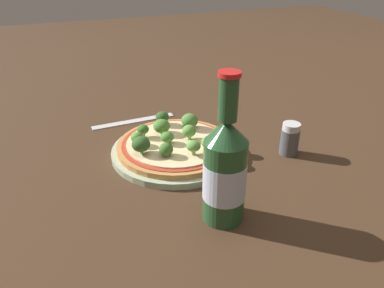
{
  "coord_description": "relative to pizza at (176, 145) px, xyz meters",
  "views": [
    {
      "loc": [
        0.59,
        -0.2,
        0.35
      ],
      "look_at": [
        0.08,
        -0.0,
        0.06
      ],
      "focal_mm": 35.0,
      "sensor_mm": 36.0,
      "label": 1
    }
  ],
  "objects": [
    {
      "name": "broccoli_floret_10",
      "position": [
        0.06,
        0.01,
        0.02
      ],
      "size": [
        0.03,
        0.03,
        0.03
      ],
      "color": "#89A866",
      "rests_on": "pizza"
    },
    {
      "name": "ground_plane",
      "position": [
        -0.0,
        0.0,
        -0.02
      ],
      "size": [
        3.0,
        3.0,
        0.0
      ],
      "primitive_type": "plane",
      "color": "#3D2819"
    },
    {
      "name": "broccoli_floret_3",
      "position": [
        0.02,
        -0.07,
        0.03
      ],
      "size": [
        0.03,
        0.03,
        0.03
      ],
      "color": "#89A866",
      "rests_on": "pizza"
    },
    {
      "name": "pepper_shaker",
      "position": [
        0.08,
        0.2,
        0.01
      ],
      "size": [
        0.03,
        0.03,
        0.06
      ],
      "color": "#4C4C51",
      "rests_on": "ground_plane"
    },
    {
      "name": "broccoli_floret_9",
      "position": [
        0.04,
        -0.03,
        0.02
      ],
      "size": [
        0.02,
        0.02,
        0.02
      ],
      "color": "#89A866",
      "rests_on": "pizza"
    },
    {
      "name": "broccoli_floret_11",
      "position": [
        -0.04,
        -0.05,
        0.02
      ],
      "size": [
        0.02,
        0.02,
        0.03
      ],
      "color": "#89A866",
      "rests_on": "pizza"
    },
    {
      "name": "broccoli_floret_0",
      "position": [
        -0.04,
        -0.01,
        0.02
      ],
      "size": [
        0.03,
        0.03,
        0.03
      ],
      "color": "#89A866",
      "rests_on": "pizza"
    },
    {
      "name": "fork",
      "position": [
        -0.17,
        -0.04,
        -0.02
      ],
      "size": [
        0.03,
        0.19,
        0.0
      ],
      "rotation": [
        0.0,
        0.0,
        1.61
      ],
      "color": "silver",
      "rests_on": "ground_plane"
    },
    {
      "name": "beer_bottle",
      "position": [
        0.2,
        0.0,
        0.06
      ],
      "size": [
        0.06,
        0.06,
        0.22
      ],
      "color": "#234C28",
      "rests_on": "ground_plane"
    },
    {
      "name": "broccoli_floret_8",
      "position": [
        -0.08,
        -0.0,
        0.02
      ],
      "size": [
        0.03,
        0.03,
        0.03
      ],
      "color": "#89A866",
      "rests_on": "pizza"
    },
    {
      "name": "broccoli_floret_1",
      "position": [
        0.05,
        0.05,
        0.02
      ],
      "size": [
        0.03,
        0.03,
        0.03
      ],
      "color": "#89A866",
      "rests_on": "pizza"
    },
    {
      "name": "broccoli_floret_5",
      "position": [
        -0.01,
        -0.07,
        0.02
      ],
      "size": [
        0.02,
        0.02,
        0.03
      ],
      "color": "#89A866",
      "rests_on": "pizza"
    },
    {
      "name": "broccoli_floret_2",
      "position": [
        0.0,
        -0.02,
        0.02
      ],
      "size": [
        0.02,
        0.02,
        0.02
      ],
      "color": "#89A866",
      "rests_on": "pizza"
    },
    {
      "name": "broccoli_floret_4",
      "position": [
        0.02,
        0.08,
        0.02
      ],
      "size": [
        0.02,
        0.02,
        0.03
      ],
      "color": "#89A866",
      "rests_on": "pizza"
    },
    {
      "name": "pizza",
      "position": [
        0.0,
        0.0,
        0.0
      ],
      "size": [
        0.22,
        0.22,
        0.01
      ],
      "color": "#B77F42",
      "rests_on": "plate"
    },
    {
      "name": "plate",
      "position": [
        0.0,
        -0.0,
        -0.01
      ],
      "size": [
        0.24,
        0.24,
        0.01
      ],
      "color": "#A3B293",
      "rests_on": "ground_plane"
    },
    {
      "name": "broccoli_floret_6",
      "position": [
        -0.05,
        0.05,
        0.02
      ],
      "size": [
        0.03,
        0.03,
        0.03
      ],
      "color": "#89A866",
      "rests_on": "pizza"
    },
    {
      "name": "broccoli_floret_7",
      "position": [
        -0.0,
        0.03,
        0.02
      ],
      "size": [
        0.03,
        0.03,
        0.03
      ],
      "color": "#89A866",
      "rests_on": "pizza"
    }
  ]
}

